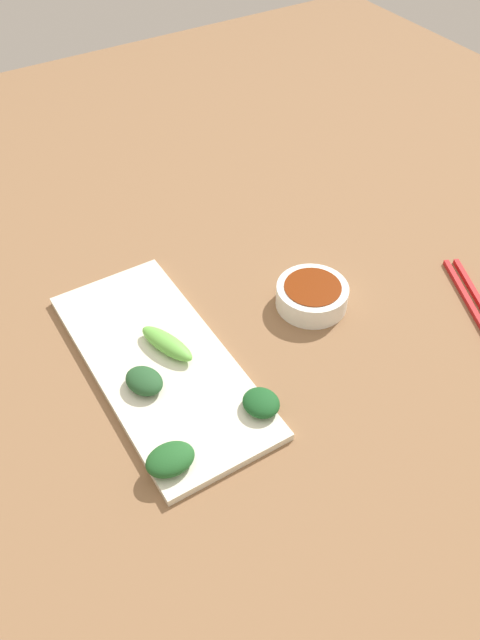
{
  "coord_description": "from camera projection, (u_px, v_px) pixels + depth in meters",
  "views": [
    {
      "loc": [
        0.32,
        0.55,
        0.7
      ],
      "look_at": [
        -0.01,
        0.01,
        0.05
      ],
      "focal_mm": 35.47,
      "sensor_mm": 36.0,
      "label": 1
    }
  ],
  "objects": [
    {
      "name": "broccoli_stalk_2",
      "position": [
        167.0,
        344.0,
        0.89
      ],
      "size": [
        0.06,
        0.1,
        0.02
      ],
      "primitive_type": "ellipsoid",
      "rotation": [
        0.0,
        0.0,
        0.33
      ],
      "color": "#68BA47",
      "rests_on": "serving_plate"
    },
    {
      "name": "tabletop",
      "position": [
        233.0,
        338.0,
        0.94
      ],
      "size": [
        2.1,
        2.1,
        0.02
      ],
      "primitive_type": "cube",
      "color": "brown",
      "rests_on": "ground"
    },
    {
      "name": "broccoli_leafy_1",
      "position": [
        170.0,
        459.0,
        0.76
      ],
      "size": [
        0.06,
        0.05,
        0.02
      ],
      "primitive_type": "ellipsoid",
      "rotation": [
        0.0,
        0.0,
        -0.04
      ],
      "color": "#1F5724",
      "rests_on": "serving_plate"
    },
    {
      "name": "broccoli_leafy_3",
      "position": [
        261.0,
        403.0,
        0.82
      ],
      "size": [
        0.06,
        0.06,
        0.02
      ],
      "primitive_type": "ellipsoid",
      "rotation": [
        0.0,
        0.0,
        0.2
      ],
      "color": "#184F21",
      "rests_on": "serving_plate"
    },
    {
      "name": "sauce_bowl",
      "position": [
        312.0,
        295.0,
        0.96
      ],
      "size": [
        0.11,
        0.11,
        0.04
      ],
      "color": "white",
      "rests_on": "tabletop"
    },
    {
      "name": "serving_plate",
      "position": [
        162.0,
        364.0,
        0.88
      ],
      "size": [
        0.18,
        0.4,
        0.01
      ],
      "primitive_type": "cube",
      "color": "silver",
      "rests_on": "tabletop"
    },
    {
      "name": "broccoli_leafy_0",
      "position": [
        144.0,
        381.0,
        0.84
      ],
      "size": [
        0.06,
        0.07,
        0.02
      ],
      "primitive_type": "ellipsoid",
      "rotation": [
        0.0,
        0.0,
        0.32
      ],
      "color": "#234F29",
      "rests_on": "serving_plate"
    },
    {
      "name": "chopsticks",
      "position": [
        478.0,
        310.0,
        0.96
      ],
      "size": [
        0.12,
        0.22,
        0.01
      ],
      "rotation": [
        0.0,
        0.0,
        -0.41
      ],
      "color": "red",
      "rests_on": "tabletop"
    }
  ]
}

